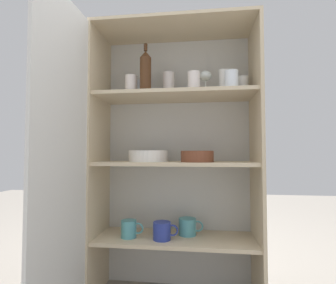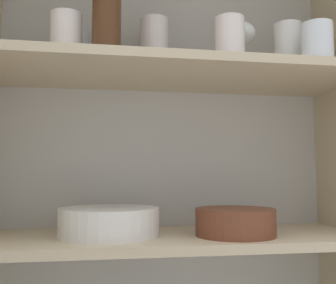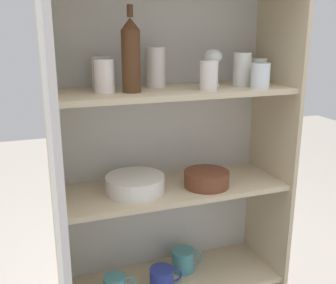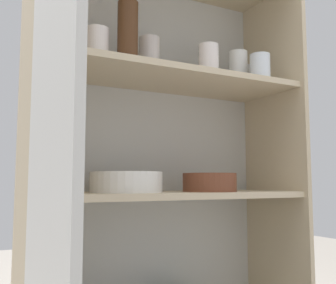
# 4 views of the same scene
# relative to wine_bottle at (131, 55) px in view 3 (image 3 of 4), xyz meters

# --- Properties ---
(cupboard_back_panel) EXTENTS (0.91, 0.02, 1.51)m
(cupboard_back_panel) POSITION_rel_wine_bottle_xyz_m (0.17, 0.20, -0.51)
(cupboard_back_panel) COLOR silver
(cupboard_back_panel) RESTS_ON ground_plane
(cupboard_side_left) EXTENTS (0.02, 0.35, 1.51)m
(cupboard_side_left) POSITION_rel_wine_bottle_xyz_m (-0.28, 0.03, -0.51)
(cupboard_side_left) COLOR #CCB793
(cupboard_side_left) RESTS_ON ground_plane
(cupboard_side_right) EXTENTS (0.02, 0.35, 1.51)m
(cupboard_side_right) POSITION_rel_wine_bottle_xyz_m (0.61, 0.03, -0.51)
(cupboard_side_right) COLOR #CCB793
(cupboard_side_right) RESTS_ON ground_plane
(shelf_board_lower) EXTENTS (0.88, 0.31, 0.02)m
(shelf_board_lower) POSITION_rel_wine_bottle_xyz_m (0.17, 0.03, -0.94)
(shelf_board_lower) COLOR beige
(shelf_board_middle) EXTENTS (0.88, 0.31, 0.02)m
(shelf_board_middle) POSITION_rel_wine_bottle_xyz_m (0.17, 0.03, -0.52)
(shelf_board_middle) COLOR beige
(shelf_board_upper) EXTENTS (0.88, 0.31, 0.02)m
(shelf_board_upper) POSITION_rel_wine_bottle_xyz_m (0.17, 0.03, -0.14)
(shelf_board_upper) COLOR beige
(cupboard_door) EXTENTS (0.02, 0.46, 1.51)m
(cupboard_door) POSITION_rel_wine_bottle_xyz_m (-0.29, -0.37, -0.51)
(cupboard_door) COLOR silver
(cupboard_door) RESTS_ON ground_plane
(tumbler_glass_0) EXTENTS (0.07, 0.07, 0.09)m
(tumbler_glass_0) POSITION_rel_wine_bottle_xyz_m (0.47, -0.06, -0.08)
(tumbler_glass_0) COLOR white
(tumbler_glass_0) RESTS_ON shelf_board_upper
(tumbler_glass_1) EXTENTS (0.07, 0.07, 0.12)m
(tumbler_glass_1) POSITION_rel_wine_bottle_xyz_m (-0.08, 0.14, -0.07)
(tumbler_glass_1) COLOR white
(tumbler_glass_1) RESTS_ON shelf_board_upper
(tumbler_glass_2) EXTENTS (0.06, 0.06, 0.10)m
(tumbler_glass_2) POSITION_rel_wine_bottle_xyz_m (0.55, 0.07, -0.08)
(tumbler_glass_2) COLOR white
(tumbler_glass_2) RESTS_ON shelf_board_upper
(tumbler_glass_3) EXTENTS (0.07, 0.07, 0.11)m
(tumbler_glass_3) POSITION_rel_wine_bottle_xyz_m (-0.09, 0.02, -0.07)
(tumbler_glass_3) COLOR silver
(tumbler_glass_3) RESTS_ON shelf_board_upper
(tumbler_glass_4) EXTENTS (0.07, 0.07, 0.15)m
(tumbler_glass_4) POSITION_rel_wine_bottle_xyz_m (0.12, 0.10, -0.05)
(tumbler_glass_4) COLOR silver
(tumbler_glass_4) RESTS_ON shelf_board_upper
(tumbler_glass_5) EXTENTS (0.07, 0.07, 0.10)m
(tumbler_glass_5) POSITION_rel_wine_bottle_xyz_m (0.27, -0.04, -0.07)
(tumbler_glass_5) COLOR silver
(tumbler_glass_5) RESTS_ON shelf_board_upper
(tumbler_glass_6) EXTENTS (0.07, 0.07, 0.13)m
(tumbler_glass_6) POSITION_rel_wine_bottle_xyz_m (0.45, 0.03, -0.06)
(tumbler_glass_6) COLOR white
(tumbler_glass_6) RESTS_ON shelf_board_upper
(wine_glass_0) EXTENTS (0.07, 0.07, 0.14)m
(wine_glass_0) POSITION_rel_wine_bottle_xyz_m (0.34, 0.06, -0.02)
(wine_glass_0) COLOR white
(wine_glass_0) RESTS_ON shelf_board_upper
(wine_bottle) EXTENTS (0.07, 0.07, 0.29)m
(wine_bottle) POSITION_rel_wine_bottle_xyz_m (0.00, 0.00, 0.00)
(wine_bottle) COLOR #4C2D19
(wine_bottle) RESTS_ON shelf_board_upper
(plate_stack_white) EXTENTS (0.22, 0.22, 0.06)m
(plate_stack_white) POSITION_rel_wine_bottle_xyz_m (0.01, 0.03, -0.48)
(plate_stack_white) COLOR white
(plate_stack_white) RESTS_ON shelf_board_middle
(mixing_bowl_large) EXTENTS (0.18, 0.18, 0.06)m
(mixing_bowl_large) POSITION_rel_wine_bottle_xyz_m (0.29, -0.01, -0.48)
(mixing_bowl_large) COLOR brown
(mixing_bowl_large) RESTS_ON shelf_board_middle
(coffee_mug_extra_1) EXTENTS (0.14, 0.10, 0.09)m
(coffee_mug_extra_1) POSITION_rel_wine_bottle_xyz_m (0.23, 0.08, -0.88)
(coffee_mug_extra_1) COLOR teal
(coffee_mug_extra_1) RESTS_ON shelf_board_lower
(coffee_mug_extra_2) EXTENTS (0.14, 0.10, 0.09)m
(coffee_mug_extra_2) POSITION_rel_wine_bottle_xyz_m (0.10, -0.02, -0.88)
(coffee_mug_extra_2) COLOR #283893
(coffee_mug_extra_2) RESTS_ON shelf_board_lower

